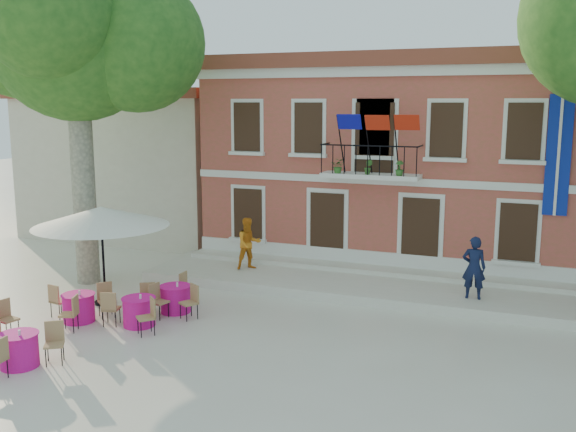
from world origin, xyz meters
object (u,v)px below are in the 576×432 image
Objects in this scene: plane_tree_west at (75,36)px; pedestrian_navy at (474,268)px; cafe_table_3 at (139,310)px; cafe_table_0 at (79,306)px; patio_umbrella at (101,217)px; cafe_table_4 at (176,297)px; cafe_table_1 at (19,348)px; pedestrian_orange at (249,244)px.

plane_tree_west is 13.92m from pedestrian_navy.
cafe_table_3 is (-8.09, -4.76, -0.78)m from pedestrian_navy.
pedestrian_navy reaches higher than cafe_table_0.
cafe_table_3 is at bearing -36.49° from plane_tree_west.
patio_umbrella is 2.14× the size of pedestrian_navy.
plane_tree_west is 5.84× the size of cafe_table_3.
cafe_table_0 is at bearing -140.77° from cafe_table_4.
cafe_table_1 is at bearing -106.34° from cafe_table_3.
patio_umbrella is 2.13× the size of cafe_table_3.
plane_tree_west reaches higher than cafe_table_4.
pedestrian_orange is (-7.38, 0.64, -0.03)m from pedestrian_navy.
plane_tree_west is 5.72× the size of cafe_table_1.
cafe_table_1 is at bearing -105.42° from cafe_table_4.
cafe_table_3 is at bearing -139.39° from pedestrian_orange.
cafe_table_0 is 1.74m from cafe_table_3.
plane_tree_west is 5.88× the size of pedestrian_navy.
plane_tree_west is 10.16m from cafe_table_1.
pedestrian_orange is at bearing 56.60° from patio_umbrella.
cafe_table_1 is 3.39m from cafe_table_3.
plane_tree_west is at bearing 116.18° from cafe_table_1.
cafe_table_3 and cafe_table_4 have the same top height.
pedestrian_orange is at bearing 79.15° from cafe_table_1.
cafe_table_0 is 1.01× the size of cafe_table_3.
pedestrian_navy reaches higher than cafe_table_1.
pedestrian_navy is 0.98× the size of cafe_table_0.
patio_umbrella reaches higher than cafe_table_4.
cafe_table_3 is (2.03, -1.24, -2.18)m from patio_umbrella.
cafe_table_4 is (1.26, 4.58, 0.00)m from cafe_table_1.
patio_umbrella is at bearing 148.66° from cafe_table_3.
plane_tree_west is 6.10× the size of pedestrian_orange.
cafe_table_1 is 1.02× the size of cafe_table_3.
cafe_table_4 is at bearing -137.49° from pedestrian_orange.
pedestrian_navy is 1.04× the size of pedestrian_orange.
pedestrian_orange is (4.71, 2.43, -6.69)m from plane_tree_west.
cafe_table_1 is 4.75m from cafe_table_4.
plane_tree_west reaches higher than pedestrian_navy.
cafe_table_1 is (-9.04, -8.01, -0.78)m from pedestrian_navy.
cafe_table_0 is at bearing 104.48° from cafe_table_1.
pedestrian_navy is 0.97× the size of cafe_table_4.
pedestrian_orange is at bearing 27.27° from plane_tree_west.
cafe_table_3 is at bearing 73.66° from cafe_table_1.
pedestrian_orange is 0.95× the size of cafe_table_0.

